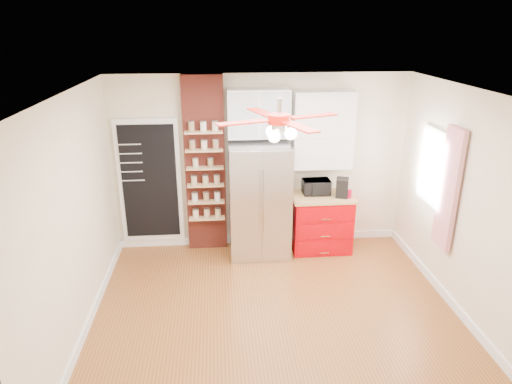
{
  "coord_description": "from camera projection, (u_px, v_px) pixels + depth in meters",
  "views": [
    {
      "loc": [
        -0.66,
        -4.71,
        3.39
      ],
      "look_at": [
        -0.17,
        0.9,
        1.28
      ],
      "focal_mm": 32.0,
      "sensor_mm": 36.0,
      "label": 1
    }
  ],
  "objects": [
    {
      "name": "red_cabinet",
      "position": [
        321.0,
        222.0,
        7.12
      ],
      "size": [
        0.94,
        0.64,
        0.9
      ],
      "color": "#B90008",
      "rests_on": "floor"
    },
    {
      "name": "curtain",
      "position": [
        449.0,
        189.0,
        5.64
      ],
      "size": [
        0.06,
        0.4,
        1.55
      ],
      "primitive_type": "cube",
      "color": "red",
      "rests_on": "wall_right"
    },
    {
      "name": "ceiling",
      "position": [
        280.0,
        93.0,
        4.69
      ],
      "size": [
        4.5,
        4.5,
        0.0
      ],
      "primitive_type": "plane",
      "color": "white",
      "rests_on": "wall_back"
    },
    {
      "name": "canister_left",
      "position": [
        349.0,
        193.0,
        6.85
      ],
      "size": [
        0.11,
        0.11,
        0.15
      ],
      "primitive_type": "cylinder",
      "rotation": [
        0.0,
        0.0,
        0.11
      ],
      "color": "#A20924",
      "rests_on": "red_cabinet"
    },
    {
      "name": "coffee_maker",
      "position": [
        342.0,
        188.0,
        6.87
      ],
      "size": [
        0.23,
        0.25,
        0.29
      ],
      "primitive_type": "cube",
      "rotation": [
        0.0,
        0.0,
        -0.31
      ],
      "color": "black",
      "rests_on": "red_cabinet"
    },
    {
      "name": "canister_right",
      "position": [
        341.0,
        189.0,
        7.02
      ],
      "size": [
        0.13,
        0.13,
        0.14
      ],
      "primitive_type": "cylinder",
      "rotation": [
        0.0,
        0.0,
        -0.32
      ],
      "color": "#B00923",
      "rests_on": "red_cabinet"
    },
    {
      "name": "upper_shelf_unit",
      "position": [
        323.0,
        130.0,
        6.79
      ],
      "size": [
        0.9,
        0.3,
        1.15
      ],
      "primitive_type": "cube",
      "color": "white",
      "rests_on": "wall_back"
    },
    {
      "name": "wall_back",
      "position": [
        261.0,
        163.0,
        7.03
      ],
      "size": [
        4.5,
        0.02,
        2.7
      ],
      "primitive_type": "cube",
      "color": "beige",
      "rests_on": "floor"
    },
    {
      "name": "pantry_jar_oats",
      "position": [
        196.0,
        163.0,
        6.73
      ],
      "size": [
        0.08,
        0.08,
        0.12
      ],
      "primitive_type": "cylinder",
      "rotation": [
        0.0,
        0.0,
        -0.0
      ],
      "color": "beige",
      "rests_on": "brick_pillar"
    },
    {
      "name": "brick_pillar",
      "position": [
        205.0,
        166.0,
        6.89
      ],
      "size": [
        0.6,
        0.16,
        2.7
      ],
      "primitive_type": "cube",
      "color": "maroon",
      "rests_on": "floor"
    },
    {
      "name": "toaster_oven",
      "position": [
        316.0,
        187.0,
        6.99
      ],
      "size": [
        0.42,
        0.29,
        0.23
      ],
      "primitive_type": "imported",
      "rotation": [
        0.0,
        0.0,
        0.02
      ],
      "color": "black",
      "rests_on": "red_cabinet"
    },
    {
      "name": "wall_front",
      "position": [
        314.0,
        322.0,
        3.3
      ],
      "size": [
        4.5,
        0.02,
        2.7
      ],
      "primitive_type": "cube",
      "color": "beige",
      "rests_on": "floor"
    },
    {
      "name": "upper_glass_cabinet",
      "position": [
        258.0,
        113.0,
        6.59
      ],
      "size": [
        0.9,
        0.35,
        0.7
      ],
      "primitive_type": "cube",
      "color": "white",
      "rests_on": "wall_back"
    },
    {
      "name": "floor",
      "position": [
        276.0,
        314.0,
        5.64
      ],
      "size": [
        4.5,
        4.5,
        0.0
      ],
      "primitive_type": "plane",
      "color": "brown",
      "rests_on": "ground"
    },
    {
      "name": "window",
      "position": [
        434.0,
        168.0,
        6.12
      ],
      "size": [
        0.04,
        0.75,
        1.05
      ],
      "primitive_type": "cube",
      "color": "white",
      "rests_on": "wall_right"
    },
    {
      "name": "pantry_jar_beans",
      "position": [
        210.0,
        163.0,
        6.72
      ],
      "size": [
        0.09,
        0.09,
        0.12
      ],
      "primitive_type": "cylinder",
      "rotation": [
        0.0,
        0.0,
        0.0
      ],
      "color": "olive",
      "rests_on": "brick_pillar"
    },
    {
      "name": "chalkboard",
      "position": [
        150.0,
        182.0,
        6.95
      ],
      "size": [
        0.95,
        0.05,
        1.95
      ],
      "color": "white",
      "rests_on": "wall_back"
    },
    {
      "name": "wall_right",
      "position": [
        467.0,
        207.0,
        5.35
      ],
      "size": [
        0.02,
        4.0,
        2.7
      ],
      "primitive_type": "cube",
      "color": "beige",
      "rests_on": "floor"
    },
    {
      "name": "ceiling_fan",
      "position": [
        279.0,
        120.0,
        4.79
      ],
      "size": [
        1.4,
        1.4,
        0.44
      ],
      "color": "silver",
      "rests_on": "ceiling"
    },
    {
      "name": "wall_left",
      "position": [
        74.0,
        221.0,
        4.98
      ],
      "size": [
        0.02,
        4.0,
        2.7
      ],
      "primitive_type": "cube",
      "color": "beige",
      "rests_on": "floor"
    },
    {
      "name": "fridge",
      "position": [
        259.0,
        200.0,
        6.85
      ],
      "size": [
        0.9,
        0.7,
        1.75
      ],
      "primitive_type": "cube",
      "color": "silver",
      "rests_on": "floor"
    }
  ]
}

